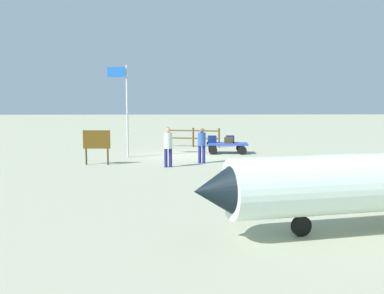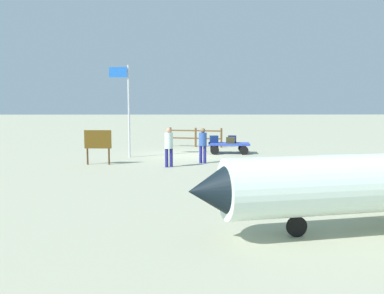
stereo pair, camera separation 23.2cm
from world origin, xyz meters
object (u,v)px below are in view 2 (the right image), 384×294
at_px(suitcase_navy, 232,139).
at_px(worker_trailing, 203,143).
at_px(worker_lead, 169,144).
at_px(flagpole, 126,103).
at_px(signboard, 98,142).
at_px(suitcase_dark, 214,139).
at_px(suitcase_maroon, 230,140).
at_px(luggage_cart, 228,146).

height_order(suitcase_navy, worker_trailing, worker_trailing).
bearing_deg(worker_trailing, worker_lead, 36.31).
relative_size(flagpole, signboard, 2.97).
xyz_separation_m(suitcase_dark, worker_trailing, (0.74, 3.76, 0.19)).
xyz_separation_m(worker_trailing, signboard, (4.65, 0.34, 0.08)).
distance_m(suitcase_maroon, worker_trailing, 3.82).
xyz_separation_m(suitcase_maroon, worker_trailing, (1.60, 3.47, 0.22)).
height_order(luggage_cart, suitcase_maroon, suitcase_maroon).
bearing_deg(flagpole, worker_trailing, 150.68).
distance_m(luggage_cart, suitcase_maroon, 0.32).
height_order(suitcase_navy, suitcase_dark, suitcase_dark).
xyz_separation_m(luggage_cart, signboard, (6.15, 3.91, 0.60)).
relative_size(suitcase_dark, flagpole, 0.10).
distance_m(luggage_cart, signboard, 7.31).
bearing_deg(suitcase_dark, suitcase_navy, -171.04).
relative_size(suitcase_navy, signboard, 0.30).
height_order(suitcase_navy, flagpole, flagpole).
height_order(luggage_cart, flagpole, flagpole).
height_order(suitcase_maroon, suitcase_dark, suitcase_dark).
xyz_separation_m(worker_trailing, flagpole, (3.70, -2.08, 1.78)).
bearing_deg(worker_trailing, luggage_cart, -112.83).
relative_size(luggage_cart, signboard, 1.46).
xyz_separation_m(suitcase_maroon, suitcase_dark, (0.86, -0.29, 0.03)).
relative_size(worker_trailing, signboard, 1.05).
distance_m(worker_trailing, signboard, 4.67).
distance_m(luggage_cart, suitcase_dark, 0.85).
height_order(suitcase_navy, worker_lead, worker_lead).
height_order(luggage_cart, suitcase_navy, suitcase_navy).
bearing_deg(luggage_cart, suitcase_navy, -123.41).
xyz_separation_m(luggage_cart, suitcase_navy, (-0.23, -0.35, 0.32)).
height_order(suitcase_dark, flagpole, flagpole).
xyz_separation_m(worker_lead, flagpole, (2.22, -3.17, 1.74)).
height_order(suitcase_maroon, worker_lead, worker_lead).
distance_m(suitcase_maroon, suitcase_dark, 0.91).
relative_size(suitcase_maroon, flagpole, 0.11).
xyz_separation_m(suitcase_navy, worker_trailing, (1.73, 3.92, 0.20)).
bearing_deg(suitcase_dark, signboard, 37.30).
relative_size(suitcase_navy, suitcase_dark, 1.01).
xyz_separation_m(suitcase_dark, flagpole, (4.44, 1.68, 1.97)).
relative_size(luggage_cart, flagpole, 0.49).
bearing_deg(worker_lead, suitcase_maroon, -124.05).
bearing_deg(flagpole, luggage_cart, -164.10).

